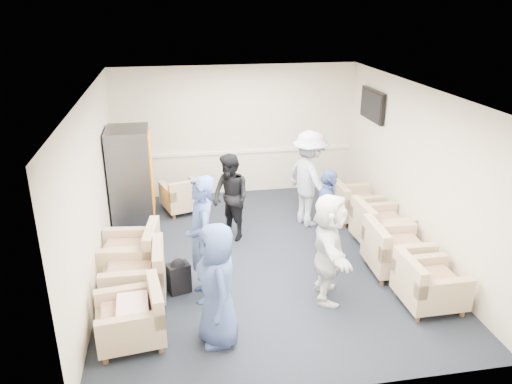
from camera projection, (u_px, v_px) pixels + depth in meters
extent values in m
plane|color=black|center=(263.00, 258.00, 8.11)|extent=(6.00, 6.00, 0.00)
plane|color=silver|center=(264.00, 91.00, 7.12)|extent=(6.00, 6.00, 0.00)
cube|color=beige|center=(236.00, 131.00, 10.36)|extent=(5.00, 0.02, 2.70)
cube|color=beige|center=(320.00, 284.00, 4.87)|extent=(5.00, 0.02, 2.70)
cube|color=beige|center=(94.00, 190.00, 7.21)|extent=(0.02, 6.00, 2.70)
cube|color=beige|center=(416.00, 171.00, 8.02)|extent=(0.02, 6.00, 2.70)
cube|color=white|center=(237.00, 152.00, 10.51)|extent=(4.98, 0.04, 0.06)
cube|color=black|center=(373.00, 105.00, 9.40)|extent=(0.07, 1.00, 0.58)
cube|color=black|center=(371.00, 105.00, 9.39)|extent=(0.01, 0.92, 0.50)
cube|color=#494A51|center=(374.00, 113.00, 9.46)|extent=(0.04, 0.10, 0.25)
cube|color=tan|center=(130.00, 325.00, 6.06)|extent=(0.88, 0.88, 0.26)
cube|color=#9E7457|center=(129.00, 313.00, 6.00)|extent=(0.61, 0.57, 0.09)
cube|color=tan|center=(156.00, 298.00, 6.04)|extent=(0.23, 0.80, 0.37)
cube|color=tan|center=(134.00, 282.00, 6.92)|extent=(0.85, 0.85, 0.28)
cube|color=#9E7457|center=(133.00, 271.00, 6.85)|extent=(0.59, 0.55, 0.10)
cube|color=tan|center=(158.00, 259.00, 6.86)|extent=(0.14, 0.85, 0.40)
cube|color=tan|center=(129.00, 260.00, 7.49)|extent=(0.96, 0.96, 0.28)
cube|color=#9E7457|center=(128.00, 249.00, 7.42)|extent=(0.66, 0.62, 0.10)
cube|color=tan|center=(151.00, 240.00, 7.38)|extent=(0.25, 0.87, 0.40)
cube|color=tan|center=(430.00, 290.00, 6.78)|extent=(0.80, 0.80, 0.26)
cube|color=#9E7457|center=(431.00, 278.00, 6.72)|extent=(0.56, 0.52, 0.09)
cube|color=tan|center=(410.00, 272.00, 6.61)|extent=(0.14, 0.79, 0.37)
cube|color=tan|center=(397.00, 256.00, 7.62)|extent=(0.89, 0.89, 0.28)
cube|color=#9E7457|center=(398.00, 245.00, 7.55)|extent=(0.61, 0.57, 0.10)
cube|color=tan|center=(376.00, 237.00, 7.44)|extent=(0.17, 0.86, 0.40)
cube|color=tan|center=(381.00, 231.00, 8.45)|extent=(0.85, 0.85, 0.27)
cube|color=#9E7457|center=(382.00, 221.00, 8.38)|extent=(0.59, 0.55, 0.10)
cube|color=tan|center=(363.00, 215.00, 8.26)|extent=(0.16, 0.83, 0.39)
cube|color=tan|center=(355.00, 207.00, 9.42)|extent=(0.81, 0.81, 0.26)
cube|color=#9E7457|center=(356.00, 199.00, 9.36)|extent=(0.56, 0.52, 0.09)
cube|color=tan|center=(340.00, 193.00, 9.25)|extent=(0.15, 0.79, 0.37)
cube|color=tan|center=(183.00, 199.00, 9.82)|extent=(0.95, 0.95, 0.25)
cube|color=#9E7457|center=(183.00, 191.00, 9.76)|extent=(0.63, 0.65, 0.09)
cube|color=tan|center=(188.00, 190.00, 9.45)|extent=(0.76, 0.35, 0.36)
cube|color=#494A51|center=(131.00, 178.00, 8.96)|extent=(0.72, 0.87, 1.83)
cube|color=#FF4B05|center=(152.00, 172.00, 8.99)|extent=(0.02, 0.74, 1.46)
cube|color=black|center=(155.00, 211.00, 9.27)|extent=(0.02, 0.43, 0.12)
cube|color=black|center=(179.00, 278.00, 7.11)|extent=(0.36, 0.30, 0.44)
sphere|color=black|center=(178.00, 266.00, 7.04)|extent=(0.22, 0.22, 0.22)
cube|color=white|center=(133.00, 307.00, 5.98)|extent=(0.39, 0.51, 0.14)
imported|color=#3A4E8B|center=(217.00, 285.00, 5.89)|extent=(0.58, 0.82, 1.57)
imported|color=#3A4E8B|center=(202.00, 239.00, 6.74)|extent=(0.48, 0.69, 1.80)
imported|color=black|center=(231.00, 198.00, 8.52)|extent=(0.87, 0.93, 1.51)
imported|color=white|center=(309.00, 179.00, 9.01)|extent=(1.00, 1.30, 1.77)
imported|color=#3A4E8B|center=(327.00, 216.00, 7.81)|extent=(0.64, 0.96, 1.52)
imported|color=white|center=(329.00, 248.00, 6.76)|extent=(0.75, 1.52, 1.57)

